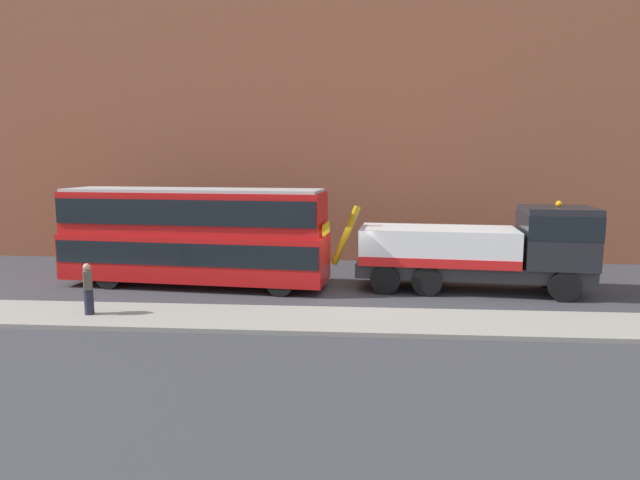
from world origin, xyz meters
TOP-DOWN VIEW (x-y plane):
  - ground_plane at (0.00, 0.00)m, footprint 120.00×120.00m
  - near_kerb at (0.00, -4.20)m, footprint 60.00×2.80m
  - building_facade at (0.00, 7.39)m, footprint 60.00×1.50m
  - recovery_tow_truck at (5.59, 0.47)m, footprint 10.23×3.49m
  - double_decker_bus at (-6.11, 0.52)m, footprint 11.19×3.60m
  - pedestrian_onlooker at (-8.20, -4.33)m, footprint 0.43×0.48m

SIDE VIEW (x-z plane):
  - ground_plane at x=0.00m, z-range 0.00..0.00m
  - near_kerb at x=0.00m, z-range 0.00..0.15m
  - pedestrian_onlooker at x=-8.20m, z-range 0.13..1.84m
  - recovery_tow_truck at x=5.59m, z-range -0.08..3.59m
  - double_decker_bus at x=-6.11m, z-range 0.20..4.26m
  - building_facade at x=0.00m, z-range 0.07..16.07m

